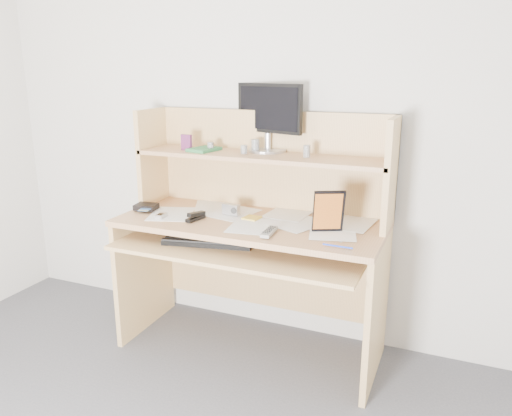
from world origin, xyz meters
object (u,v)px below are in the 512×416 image
at_px(desk, 256,227).
at_px(keyboard, 209,240).
at_px(tv_remote, 269,232).
at_px(monitor, 269,115).
at_px(game_case, 328,211).

bearing_deg(desk, keyboard, -127.14).
distance_m(keyboard, tv_remote, 0.36).
bearing_deg(monitor, keyboard, -95.92).
height_order(desk, monitor, monitor).
height_order(tv_remote, game_case, game_case).
bearing_deg(tv_remote, monitor, 107.45).
bearing_deg(game_case, keyboard, 163.39).
bearing_deg(monitor, tv_remote, -51.50).
bearing_deg(monitor, desk, -73.35).
bearing_deg(keyboard, desk, 40.74).
bearing_deg(game_case, monitor, 118.54).
xyz_separation_m(desk, game_case, (0.43, -0.13, 0.17)).
height_order(desk, tv_remote, desk).
bearing_deg(desk, game_case, -16.22).
xyz_separation_m(game_case, monitor, (-0.43, 0.31, 0.41)).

